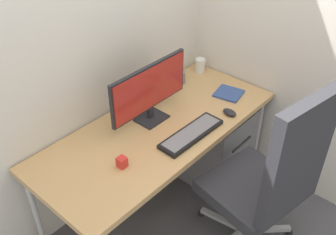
% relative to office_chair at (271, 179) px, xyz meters
% --- Properties ---
extents(ground_plane, '(8.00, 8.00, 0.00)m').
position_rel_office_chair_xyz_m(ground_plane, '(-0.13, 0.74, -0.64)').
color(ground_plane, '#4C4C51').
extents(wall_back, '(2.69, 0.04, 2.80)m').
position_rel_office_chair_xyz_m(wall_back, '(-0.13, 1.12, 0.76)').
color(wall_back, silver).
rests_on(wall_back, ground_plane).
extents(desk, '(1.67, 0.71, 0.71)m').
position_rel_office_chair_xyz_m(desk, '(-0.13, 0.74, 0.03)').
color(desk, tan).
rests_on(desk, ground_plane).
extents(office_chair, '(0.65, 0.66, 1.24)m').
position_rel_office_chair_xyz_m(office_chair, '(0.00, 0.00, 0.00)').
color(office_chair, black).
rests_on(office_chair, ground_plane).
extents(filing_cabinet, '(0.46, 0.55, 0.60)m').
position_rel_office_chair_xyz_m(filing_cabinet, '(0.39, 0.69, -0.34)').
color(filing_cabinet, slate).
rests_on(filing_cabinet, ground_plane).
extents(monitor, '(0.63, 0.15, 0.38)m').
position_rel_office_chair_xyz_m(monitor, '(-0.10, 0.84, 0.29)').
color(monitor, black).
rests_on(monitor, desk).
extents(keyboard, '(0.47, 0.15, 0.03)m').
position_rel_office_chair_xyz_m(keyboard, '(-0.07, 0.53, 0.08)').
color(keyboard, black).
rests_on(keyboard, desk).
extents(mouse, '(0.07, 0.11, 0.03)m').
position_rel_office_chair_xyz_m(mouse, '(0.28, 0.48, 0.09)').
color(mouse, black).
rests_on(mouse, desk).
extents(pen_holder, '(0.07, 0.07, 0.16)m').
position_rel_office_chair_xyz_m(pen_holder, '(0.38, 0.98, 0.12)').
color(pen_holder, slate).
rests_on(pen_holder, desk).
extents(notebook, '(0.21, 0.21, 0.02)m').
position_rel_office_chair_xyz_m(notebook, '(0.48, 0.62, 0.08)').
color(notebook, '#334C8C').
rests_on(notebook, desk).
extents(coffee_mug, '(0.11, 0.08, 0.11)m').
position_rel_office_chair_xyz_m(coffee_mug, '(0.61, 0.98, 0.13)').
color(coffee_mug, white).
rests_on(coffee_mug, desk).
extents(desk_clamp_accessory, '(0.05, 0.05, 0.06)m').
position_rel_office_chair_xyz_m(desk_clamp_accessory, '(-0.53, 0.64, 0.10)').
color(desk_clamp_accessory, red).
rests_on(desk_clamp_accessory, desk).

